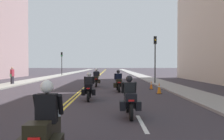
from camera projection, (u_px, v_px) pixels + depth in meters
ground_plane at (100, 75)px, 47.68m from camera, size 264.00×264.00×0.00m
sidewalk_left at (63, 75)px, 47.62m from camera, size 2.33×144.00×0.12m
sidewalk_right at (137, 75)px, 47.73m from camera, size 2.33×144.00×0.12m
centreline_yellow_inner at (99, 75)px, 47.68m from camera, size 0.12×132.00×0.01m
centreline_yellow_outer at (100, 75)px, 47.68m from camera, size 0.12×132.00×0.01m
lane_dashes_white at (119, 81)px, 28.71m from camera, size 0.14×56.40×0.01m
motorcycle_0 at (46, 131)px, 4.50m from camera, size 0.77×2.20×1.64m
motorcycle_1 at (129, 100)px, 8.67m from camera, size 0.76×2.10×1.56m
motorcycle_2 at (89, 89)px, 12.92m from camera, size 0.77×2.14×1.57m
motorcycle_3 at (118, 83)px, 17.13m from camera, size 0.78×2.12×1.60m
motorcycle_4 at (96, 79)px, 21.07m from camera, size 0.76×2.12×1.67m
traffic_cone_0 at (151, 85)px, 18.80m from camera, size 0.30×0.30×0.69m
traffic_cone_1 at (159, 88)px, 15.82m from camera, size 0.36×0.36×0.78m
traffic_light_near at (155, 51)px, 24.15m from camera, size 0.28×0.38×4.97m
traffic_light_far at (62, 59)px, 43.01m from camera, size 0.28×0.38×4.42m
pedestrian_0 at (12, 76)px, 22.83m from camera, size 0.30×0.50×1.78m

